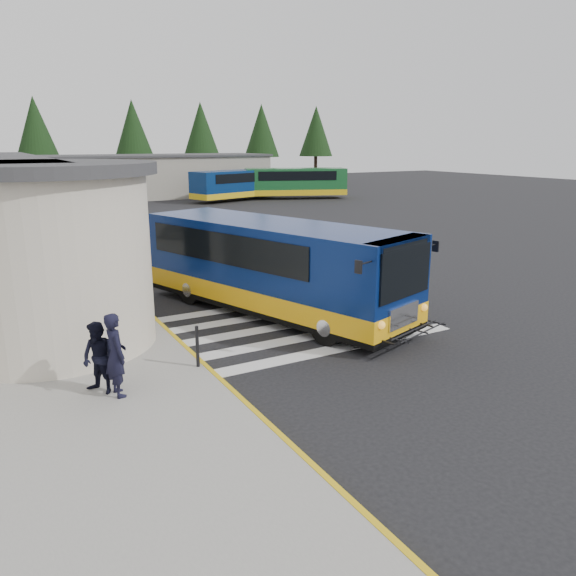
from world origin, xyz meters
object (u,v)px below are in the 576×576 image
pedestrian_a (116,355)px  bollard (197,346)px  transit_bus (274,270)px  far_bus_b (295,182)px  pedestrian_b (99,358)px  far_bus_a (237,184)px

pedestrian_a → bollard: pedestrian_a is taller
transit_bus → far_bus_b: size_ratio=1.06×
pedestrian_b → far_bus_a: (20.23, 37.84, 0.64)m
far_bus_a → far_bus_b: bearing=-118.2°
transit_bus → pedestrian_b: bearing=-166.8°
pedestrian_a → far_bus_a: 43.03m
pedestrian_a → far_bus_a: bearing=-32.4°
transit_bus → far_bus_b: transit_bus is taller
bollard → far_bus_b: (23.62, 36.33, 0.98)m
pedestrian_b → far_bus_a: 42.91m
transit_bus → pedestrian_b: 7.37m
far_bus_a → pedestrian_a: bearing=135.5°
transit_bus → pedestrian_b: (-6.28, -3.84, -0.47)m
far_bus_a → far_bus_b: (5.74, -1.15, 0.06)m
pedestrian_a → pedestrian_b: bearing=41.3°
pedestrian_a → pedestrian_b: 0.44m
transit_bus → pedestrian_a: size_ratio=5.86×
bollard → far_bus_a: bearing=64.5°
transit_bus → pedestrian_a: (-5.97, -4.13, -0.35)m
pedestrian_b → bollard: (2.35, 0.36, -0.28)m
pedestrian_a → bollard: bearing=-77.1°
bollard → far_bus_b: bearing=57.0°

